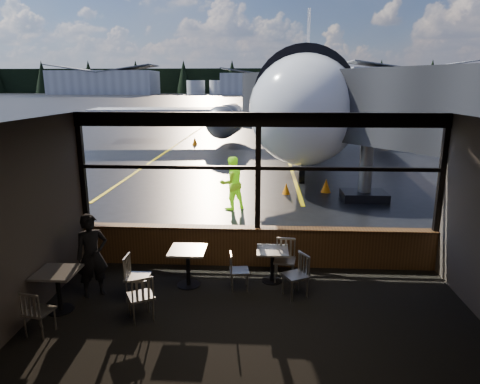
# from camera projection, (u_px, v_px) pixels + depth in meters

# --- Properties ---
(ground_plane) EXTENTS (520.00, 520.00, 0.00)m
(ground_plane) POSITION_uv_depth(u_px,v_px,m) (264.00, 99.00, 126.13)
(ground_plane) COLOR black
(ground_plane) RESTS_ON ground
(carpet_floor) EXTENTS (8.00, 6.00, 0.01)m
(carpet_floor) POSITION_uv_depth(u_px,v_px,m) (254.00, 339.00, 7.01)
(carpet_floor) COLOR black
(carpet_floor) RESTS_ON ground
(ceiling) EXTENTS (8.00, 6.00, 0.04)m
(ceiling) POSITION_uv_depth(u_px,v_px,m) (256.00, 125.00, 6.16)
(ceiling) COLOR #38332D
(ceiling) RESTS_ON ground
(wall_left) EXTENTS (0.04, 6.00, 3.50)m
(wall_left) POSITION_uv_depth(u_px,v_px,m) (4.00, 235.00, 6.81)
(wall_left) COLOR #453D37
(wall_left) RESTS_ON ground
(wall_back) EXTENTS (8.00, 0.04, 3.50)m
(wall_back) POSITION_uv_depth(u_px,v_px,m) (247.00, 362.00, 3.68)
(wall_back) COLOR #453D37
(wall_back) RESTS_ON ground
(window_sill) EXTENTS (8.00, 0.28, 0.90)m
(window_sill) POSITION_uv_depth(u_px,v_px,m) (257.00, 247.00, 9.81)
(window_sill) COLOR #523218
(window_sill) RESTS_ON ground
(window_header) EXTENTS (8.00, 0.18, 0.30)m
(window_header) POSITION_uv_depth(u_px,v_px,m) (259.00, 120.00, 9.10)
(window_header) COLOR black
(window_header) RESTS_ON ground
(mullion_left) EXTENTS (0.12, 0.12, 2.60)m
(mullion_left) POSITION_uv_depth(u_px,v_px,m) (82.00, 171.00, 9.60)
(mullion_left) COLOR black
(mullion_left) RESTS_ON ground
(mullion_centre) EXTENTS (0.12, 0.12, 2.60)m
(mullion_centre) POSITION_uv_depth(u_px,v_px,m) (258.00, 172.00, 9.38)
(mullion_centre) COLOR black
(mullion_centre) RESTS_ON ground
(mullion_right) EXTENTS (0.12, 0.12, 2.60)m
(mullion_right) POSITION_uv_depth(u_px,v_px,m) (442.00, 175.00, 9.17)
(mullion_right) COLOR black
(mullion_right) RESTS_ON ground
(window_transom) EXTENTS (8.00, 0.10, 0.08)m
(window_transom) POSITION_uv_depth(u_px,v_px,m) (258.00, 168.00, 9.36)
(window_transom) COLOR black
(window_transom) RESTS_ON ground
(airliner) EXTENTS (35.23, 40.94, 11.63)m
(airliner) POSITION_uv_depth(u_px,v_px,m) (307.00, 58.00, 29.10)
(airliner) COLOR white
(airliner) RESTS_ON ground_plane
(jet_bridge) EXTENTS (9.52, 11.63, 5.08)m
(jet_bridge) POSITION_uv_depth(u_px,v_px,m) (367.00, 132.00, 14.43)
(jet_bridge) COLOR #272729
(jet_bridge) RESTS_ON ground_plane
(cafe_table_near) EXTENTS (0.66, 0.66, 0.72)m
(cafe_table_near) POSITION_uv_depth(u_px,v_px,m) (272.00, 266.00, 9.02)
(cafe_table_near) COLOR #A8A39A
(cafe_table_near) RESTS_ON carpet_floor
(cafe_table_mid) EXTENTS (0.73, 0.73, 0.81)m
(cafe_table_mid) POSITION_uv_depth(u_px,v_px,m) (188.00, 268.00, 8.82)
(cafe_table_mid) COLOR #9E9991
(cafe_table_mid) RESTS_ON carpet_floor
(cafe_table_left) EXTENTS (0.72, 0.72, 0.79)m
(cafe_table_left) POSITION_uv_depth(u_px,v_px,m) (59.00, 291.00, 7.83)
(cafe_table_left) COLOR #9F9992
(cafe_table_left) RESTS_ON carpet_floor
(chair_near_e) EXTENTS (0.65, 0.65, 0.89)m
(chair_near_e) POSITION_uv_depth(u_px,v_px,m) (295.00, 276.00, 8.35)
(chair_near_e) COLOR #ACA79B
(chair_near_e) RESTS_ON carpet_floor
(chair_near_w) EXTENTS (0.49, 0.49, 0.79)m
(chair_near_w) POSITION_uv_depth(u_px,v_px,m) (239.00, 271.00, 8.68)
(chair_near_w) COLOR beige
(chair_near_w) RESTS_ON carpet_floor
(chair_near_n) EXTENTS (0.56, 0.56, 0.92)m
(chair_near_n) POSITION_uv_depth(u_px,v_px,m) (285.00, 261.00, 9.02)
(chair_near_n) COLOR #BBB6A9
(chair_near_n) RESTS_ON carpet_floor
(chair_mid_s) EXTENTS (0.65, 0.65, 0.88)m
(chair_mid_s) POSITION_uv_depth(u_px,v_px,m) (141.00, 296.00, 7.54)
(chair_mid_s) COLOR #B2AEA1
(chair_mid_s) RESTS_ON carpet_floor
(chair_mid_w) EXTENTS (0.50, 0.50, 0.91)m
(chair_mid_w) POSITION_uv_depth(u_px,v_px,m) (138.00, 278.00, 8.25)
(chair_mid_w) COLOR beige
(chair_mid_w) RESTS_ON carpet_floor
(chair_left_s) EXTENTS (0.54, 0.54, 0.83)m
(chair_left_s) POSITION_uv_depth(u_px,v_px,m) (39.00, 312.00, 7.08)
(chair_left_s) COLOR beige
(chair_left_s) RESTS_ON carpet_floor
(passenger) EXTENTS (0.73, 0.67, 1.67)m
(passenger) POSITION_uv_depth(u_px,v_px,m) (92.00, 256.00, 8.33)
(passenger) COLOR black
(passenger) RESTS_ON carpet_floor
(ground_crew) EXTENTS (1.09, 1.05, 1.78)m
(ground_crew) POSITION_uv_depth(u_px,v_px,m) (232.00, 183.00, 14.24)
(ground_crew) COLOR #BFF219
(ground_crew) RESTS_ON ground_plane
(cone_nose) EXTENTS (0.31, 0.31, 0.43)m
(cone_nose) POSITION_uv_depth(u_px,v_px,m) (286.00, 189.00, 16.36)
(cone_nose) COLOR orange
(cone_nose) RESTS_ON ground_plane
(cone_wing) EXTENTS (0.40, 0.40, 0.55)m
(cone_wing) POSITION_uv_depth(u_px,v_px,m) (195.00, 141.00, 29.60)
(cone_wing) COLOR orange
(cone_wing) RESTS_ON ground_plane
(hangar_left) EXTENTS (45.00, 18.00, 11.00)m
(hangar_left) POSITION_uv_depth(u_px,v_px,m) (104.00, 82.00, 186.70)
(hangar_left) COLOR silver
(hangar_left) RESTS_ON ground_plane
(hangar_mid) EXTENTS (38.00, 15.00, 10.00)m
(hangar_mid) POSITION_uv_depth(u_px,v_px,m) (264.00, 83.00, 187.85)
(hangar_mid) COLOR silver
(hangar_mid) RESTS_ON ground_plane
(hangar_right) EXTENTS (50.00, 20.00, 12.00)m
(hangar_right) POSITION_uv_depth(u_px,v_px,m) (409.00, 80.00, 177.56)
(hangar_right) COLOR silver
(hangar_right) RESTS_ON ground_plane
(fuel_tank_a) EXTENTS (8.00, 8.00, 6.00)m
(fuel_tank_a) POSITION_uv_depth(u_px,v_px,m) (196.00, 87.00, 187.07)
(fuel_tank_a) COLOR silver
(fuel_tank_a) RESTS_ON ground_plane
(fuel_tank_b) EXTENTS (8.00, 8.00, 6.00)m
(fuel_tank_b) POSITION_uv_depth(u_px,v_px,m) (219.00, 87.00, 186.52)
(fuel_tank_b) COLOR silver
(fuel_tank_b) RESTS_ON ground_plane
(fuel_tank_c) EXTENTS (8.00, 8.00, 6.00)m
(fuel_tank_c) POSITION_uv_depth(u_px,v_px,m) (241.00, 87.00, 185.98)
(fuel_tank_c) COLOR silver
(fuel_tank_c) RESTS_ON ground_plane
(treeline) EXTENTS (360.00, 3.00, 12.00)m
(treeline) POSITION_uv_depth(u_px,v_px,m) (265.00, 81.00, 211.82)
(treeline) COLOR black
(treeline) RESTS_ON ground_plane
(cone_extra) EXTENTS (0.38, 0.38, 0.53)m
(cone_extra) POSITION_uv_depth(u_px,v_px,m) (326.00, 186.00, 16.60)
(cone_extra) COLOR orange
(cone_extra) RESTS_ON ground_plane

